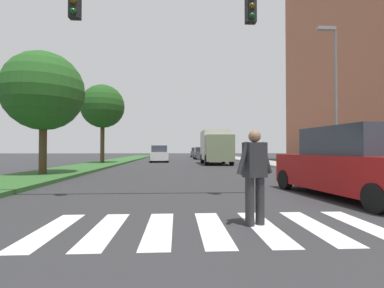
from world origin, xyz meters
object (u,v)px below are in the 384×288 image
object	(u,v)px
pedestrian_performer	(255,173)
sedan_midblock	(159,154)
street_lamp_right	(334,86)
tree_far	(103,107)
suv_crossing	(349,164)
sedan_far_horizon	(196,153)
traffic_light_gantry	(72,33)
sedan_distant	(201,154)
tree_mid	(43,91)
truck_box_delivery	(216,146)

from	to	relation	value
pedestrian_performer	sedan_midblock	world-z (taller)	sedan_midblock
street_lamp_right	tree_far	bearing A→B (deg)	141.49
suv_crossing	sedan_midblock	size ratio (longest dim) A/B	1.05
tree_far	sedan_far_horizon	size ratio (longest dim) A/B	1.67
tree_far	street_lamp_right	bearing A→B (deg)	-38.51
traffic_light_gantry	sedan_far_horizon	size ratio (longest dim) A/B	2.00
traffic_light_gantry	sedan_distant	size ratio (longest dim) A/B	2.02
traffic_light_gantry	suv_crossing	xyz separation A→B (m)	(7.47, 0.29, -3.41)
street_lamp_right	pedestrian_performer	bearing A→B (deg)	-126.55
tree_mid	pedestrian_performer	bearing A→B (deg)	-49.29
sedan_distant	sedan_far_horizon	world-z (taller)	sedan_far_horizon
street_lamp_right	sedan_midblock	bearing A→B (deg)	121.18
tree_far	sedan_far_horizon	bearing A→B (deg)	67.37
suv_crossing	sedan_midblock	bearing A→B (deg)	106.46
traffic_light_gantry	sedan_midblock	distance (m)	23.33
tree_mid	sedan_distant	bearing A→B (deg)	67.99
street_lamp_right	sedan_midblock	distance (m)	19.60
tree_mid	sedan_far_horizon	bearing A→B (deg)	74.28
pedestrian_performer	sedan_midblock	bearing A→B (deg)	97.45
traffic_light_gantry	street_lamp_right	xyz separation A→B (m)	(10.70, 6.60, 0.25)
traffic_light_gantry	suv_crossing	world-z (taller)	traffic_light_gantry
tree_far	truck_box_delivery	size ratio (longest dim) A/B	1.13
street_lamp_right	tree_mid	bearing A→B (deg)	178.63
pedestrian_performer	suv_crossing	distance (m)	4.31
suv_crossing	sedan_distant	size ratio (longest dim) A/B	1.15
traffic_light_gantry	tree_mid	bearing A→B (deg)	119.54
traffic_light_gantry	pedestrian_performer	distance (m)	5.81
suv_crossing	street_lamp_right	bearing A→B (deg)	62.87
sedan_midblock	truck_box_delivery	world-z (taller)	truck_box_delivery
tree_far	sedan_far_horizon	world-z (taller)	tree_far
traffic_light_gantry	truck_box_delivery	distance (m)	19.54
suv_crossing	sedan_far_horizon	size ratio (longest dim) A/B	1.15
traffic_light_gantry	truck_box_delivery	size ratio (longest dim) A/B	1.36
suv_crossing	truck_box_delivery	distance (m)	18.10
traffic_light_gantry	pedestrian_performer	bearing A→B (deg)	-30.08
pedestrian_performer	sedan_midblock	xyz separation A→B (m)	(-3.32, 25.41, -0.12)
sedan_far_horizon	tree_mid	bearing A→B (deg)	-105.72
traffic_light_gantry	truck_box_delivery	bearing A→B (deg)	71.27
pedestrian_performer	tree_far	bearing A→B (deg)	111.37
street_lamp_right	sedan_distant	world-z (taller)	street_lamp_right
sedan_midblock	sedan_distant	world-z (taller)	sedan_midblock
pedestrian_performer	sedan_distant	size ratio (longest dim) A/B	0.40
tree_mid	traffic_light_gantry	distance (m)	7.98
pedestrian_performer	truck_box_delivery	bearing A→B (deg)	84.07
tree_far	traffic_light_gantry	distance (m)	18.76
sedan_distant	suv_crossing	bearing A→B (deg)	-87.30
tree_mid	tree_far	bearing A→B (deg)	90.41
suv_crossing	tree_mid	bearing A→B (deg)	149.72
tree_mid	tree_far	distance (m)	11.41
truck_box_delivery	sedan_midblock	bearing A→B (deg)	139.17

